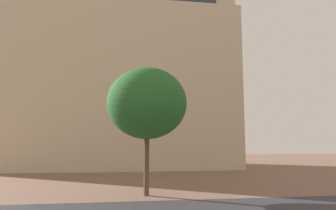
% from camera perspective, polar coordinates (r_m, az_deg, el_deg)
% --- Properties ---
extents(ground_plane, '(120.00, 120.00, 0.00)m').
position_cam_1_polar(ground_plane, '(13.11, 1.69, -18.33)').
color(ground_plane, brown).
extents(landmark_building, '(24.71, 12.71, 31.43)m').
position_cam_1_polar(landmark_building, '(35.78, -8.13, 5.61)').
color(landmark_building, beige).
rests_on(landmark_building, ground_plane).
extents(tree_curb_far, '(4.07, 4.07, 6.43)m').
position_cam_1_polar(tree_curb_far, '(15.83, -3.89, 0.29)').
color(tree_curb_far, brown).
rests_on(tree_curb_far, ground_plane).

